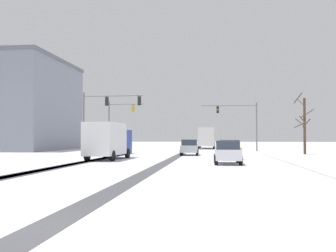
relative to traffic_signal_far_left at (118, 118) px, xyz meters
The scene contains 13 objects.
ground_plane 42.64m from the traffic_signal_far_left, 78.63° to the right, with size 300.00×300.00×0.00m, color silver.
wheel_track_left_lane 24.30m from the traffic_signal_far_left, 83.74° to the right, with size 1.10×39.19×0.01m, color #4C4C51.
wheel_track_right_lane 24.28m from the traffic_signal_far_left, 84.31° to the right, with size 0.98×39.19×0.01m, color #4C4C51.
wheel_track_center 25.67m from the traffic_signal_far_left, 70.00° to the right, with size 0.90×39.19×0.01m, color #4C4C51.
traffic_signal_far_left is the anchor object (origin of this frame).
traffic_signal_near_left 10.07m from the traffic_signal_far_left, 84.49° to the right, with size 6.31×0.51×6.50m.
traffic_signal_far_right 16.28m from the traffic_signal_far_left, 13.86° to the left, with size 7.48×0.66×6.50m.
car_silver_lead 13.48m from the traffic_signal_far_left, 41.86° to the right, with size 1.90×4.14×1.62m.
car_yellow_cab_second 20.42m from the traffic_signal_far_left, 47.89° to the right, with size 2.00×4.19×1.62m.
car_white_third 25.61m from the traffic_signal_far_left, 58.89° to the right, with size 1.88×4.12×1.62m.
bus_oncoming 19.36m from the traffic_signal_far_left, 54.72° to the left, with size 2.70×11.01×3.38m.
box_truck_delivery 17.89m from the traffic_signal_far_left, 78.72° to the right, with size 2.49×7.47×3.02m.
bare_tree_sidewalk_far 22.62m from the traffic_signal_far_left, 13.60° to the right, with size 2.28×2.17×6.88m.
Camera 1 is at (3.72, -7.70, 1.86)m, focal length 41.93 mm.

